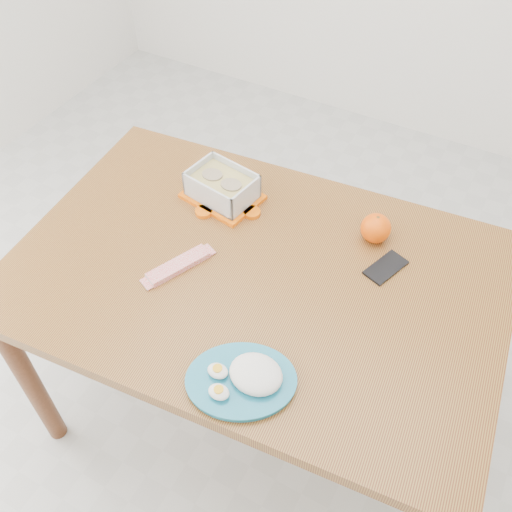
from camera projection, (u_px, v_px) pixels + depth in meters
The scene contains 7 objects.
ground at pixel (233, 347), 2.26m from camera, with size 3.50×3.50×0.00m, color #B7B7B2.
dining_table at pixel (256, 291), 1.60m from camera, with size 1.39×0.99×0.75m.
food_container at pixel (222, 187), 1.70m from camera, with size 0.24×0.20×0.09m.
orange_fruit at pixel (376, 228), 1.59m from camera, with size 0.09×0.09×0.09m, color #FB4205.
rice_plate at pixel (246, 377), 1.30m from camera, with size 0.34×0.34×0.07m.
candy_bar at pixel (178, 265), 1.54m from camera, with size 0.18×0.04×0.02m, color red.
smartphone at pixel (386, 267), 1.54m from camera, with size 0.06×0.12×0.01m, color black.
Camera 1 is at (0.68, -1.06, 1.92)m, focal length 40.00 mm.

